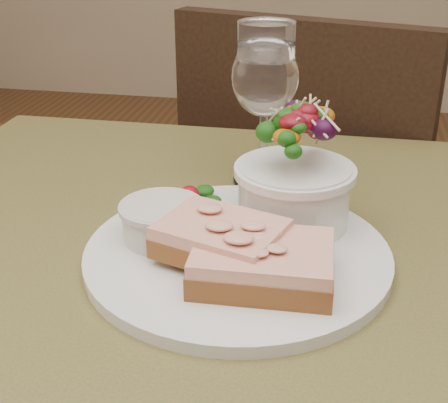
% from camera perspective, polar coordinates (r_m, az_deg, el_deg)
% --- Properties ---
extents(cafe_table, '(0.80, 0.80, 0.75)m').
position_cam_1_polar(cafe_table, '(0.63, -0.78, -14.59)').
color(cafe_table, '#48411E').
rests_on(cafe_table, ground).
extents(chair_far, '(0.52, 0.52, 0.90)m').
position_cam_1_polar(chair_far, '(1.35, 8.42, -8.96)').
color(chair_far, black).
rests_on(chair_far, ground).
extents(dinner_plate, '(0.29, 0.29, 0.01)m').
position_cam_1_polar(dinner_plate, '(0.59, 1.23, -4.82)').
color(dinner_plate, silver).
rests_on(dinner_plate, cafe_table).
extents(sandwich_front, '(0.12, 0.09, 0.03)m').
position_cam_1_polar(sandwich_front, '(0.53, 3.57, -5.62)').
color(sandwich_front, '#552D16').
rests_on(sandwich_front, dinner_plate).
extents(sandwich_back, '(0.13, 0.11, 0.03)m').
position_cam_1_polar(sandwich_back, '(0.56, -0.26, -3.42)').
color(sandwich_back, '#552D16').
rests_on(sandwich_back, dinner_plate).
extents(ramekin, '(0.08, 0.08, 0.04)m').
position_cam_1_polar(ramekin, '(0.60, -5.70, -1.66)').
color(ramekin, beige).
rests_on(ramekin, dinner_plate).
extents(salad_bowl, '(0.11, 0.11, 0.13)m').
position_cam_1_polar(salad_bowl, '(0.61, 6.52, 3.07)').
color(salad_bowl, silver).
rests_on(salad_bowl, dinner_plate).
extents(garnish, '(0.05, 0.04, 0.02)m').
position_cam_1_polar(garnish, '(0.67, -2.24, 0.45)').
color(garnish, '#0C3509').
rests_on(garnish, dinner_plate).
extents(wine_glass, '(0.08, 0.08, 0.18)m').
position_cam_1_polar(wine_glass, '(0.71, 3.77, 10.88)').
color(wine_glass, white).
rests_on(wine_glass, cafe_table).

